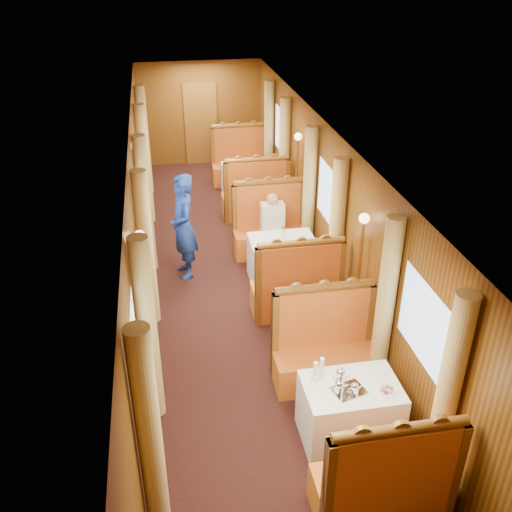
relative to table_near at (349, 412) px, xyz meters
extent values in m
cube|color=brown|center=(-0.75, 9.47, 0.62)|extent=(0.80, 0.04, 2.00)
cube|color=white|center=(0.00, 0.00, 0.00)|extent=(1.05, 0.72, 0.75)
cube|color=#AC3413|center=(0.00, -0.95, -0.15)|extent=(1.30, 0.55, 0.45)
cube|color=#AC3413|center=(0.00, -1.17, 0.48)|extent=(1.30, 0.12, 0.80)
cylinder|color=brown|center=(0.00, -1.17, 0.92)|extent=(1.23, 0.10, 0.10)
cube|color=#AC3413|center=(0.00, 0.95, -0.15)|extent=(1.30, 0.55, 0.45)
cube|color=#AC3413|center=(0.00, 1.17, 0.48)|extent=(1.30, 0.12, 0.80)
cylinder|color=brown|center=(0.00, 1.17, 0.92)|extent=(1.23, 0.10, 0.10)
cube|color=white|center=(0.00, 3.50, 0.00)|extent=(1.05, 0.72, 0.75)
cube|color=#AC3413|center=(0.00, 2.55, -0.15)|extent=(1.30, 0.55, 0.45)
cube|color=#AC3413|center=(0.00, 2.33, 0.48)|extent=(1.30, 0.12, 0.80)
cylinder|color=brown|center=(0.00, 2.33, 0.92)|extent=(1.23, 0.10, 0.10)
cube|color=#AC3413|center=(0.00, 4.45, -0.15)|extent=(1.30, 0.55, 0.45)
cube|color=#AC3413|center=(0.00, 4.67, 0.48)|extent=(1.30, 0.12, 0.80)
cylinder|color=brown|center=(0.00, 4.67, 0.92)|extent=(1.23, 0.10, 0.10)
cube|color=white|center=(0.00, 7.00, 0.00)|extent=(1.05, 0.72, 0.75)
cube|color=#AC3413|center=(0.00, 6.05, -0.15)|extent=(1.30, 0.55, 0.45)
cube|color=#AC3413|center=(0.00, 5.83, 0.48)|extent=(1.30, 0.12, 0.80)
cylinder|color=brown|center=(0.00, 5.83, 0.92)|extent=(1.23, 0.10, 0.10)
cube|color=#AC3413|center=(0.00, 7.95, -0.15)|extent=(1.30, 0.55, 0.45)
cube|color=#AC3413|center=(0.00, 8.16, 0.48)|extent=(1.30, 0.12, 0.80)
cylinder|color=brown|center=(0.00, 8.16, 0.92)|extent=(1.23, 0.10, 0.10)
cube|color=silver|center=(-0.06, -0.07, 0.38)|extent=(0.40, 0.34, 0.01)
cylinder|color=white|center=(0.33, -0.15, 0.38)|extent=(0.20, 0.20, 0.01)
cylinder|color=white|center=(-0.38, 0.13, 0.42)|extent=(0.08, 0.08, 0.08)
cylinder|color=white|center=(-0.38, 0.13, 0.55)|extent=(0.05, 0.05, 0.18)
cylinder|color=white|center=(-0.29, 0.19, 0.42)|extent=(0.08, 0.08, 0.08)
cylinder|color=white|center=(-0.29, 0.19, 0.55)|extent=(0.05, 0.05, 0.18)
cylinder|color=silver|center=(0.01, 3.49, 0.45)|extent=(0.06, 0.06, 0.14)
cylinder|color=silver|center=(0.02, 6.96, 0.45)|extent=(0.06, 0.06, 0.14)
cylinder|color=tan|center=(-2.13, -0.78, 0.80)|extent=(0.22, 0.22, 2.35)
cylinder|color=tan|center=(-2.13, 0.78, 0.80)|extent=(0.22, 0.22, 2.35)
cylinder|color=tan|center=(0.63, -0.78, 0.80)|extent=(0.22, 0.22, 2.35)
cylinder|color=tan|center=(0.63, 0.78, 0.80)|extent=(0.22, 0.22, 2.35)
cylinder|color=tan|center=(-2.13, 2.72, 0.80)|extent=(0.22, 0.22, 2.35)
cylinder|color=tan|center=(-2.13, 4.28, 0.80)|extent=(0.22, 0.22, 2.35)
cylinder|color=tan|center=(0.63, 2.72, 0.80)|extent=(0.22, 0.22, 2.35)
cylinder|color=tan|center=(0.63, 4.28, 0.80)|extent=(0.22, 0.22, 2.35)
cylinder|color=tan|center=(-2.13, 6.22, 0.80)|extent=(0.22, 0.22, 2.35)
cylinder|color=tan|center=(-2.13, 7.78, 0.80)|extent=(0.22, 0.22, 2.35)
cylinder|color=tan|center=(0.63, 6.22, 0.80)|extent=(0.22, 0.22, 2.35)
cylinder|color=tan|center=(0.63, 7.78, 0.80)|extent=(0.22, 0.22, 2.35)
cylinder|color=#BF8C3F|center=(-2.15, 1.75, 0.55)|extent=(0.04, 0.04, 1.85)
sphere|color=#FFD18C|center=(-2.15, 1.75, 1.50)|extent=(0.14, 0.14, 0.14)
cylinder|color=#BF8C3F|center=(0.65, 1.75, 0.55)|extent=(0.04, 0.04, 1.85)
sphere|color=#FFD18C|center=(0.65, 1.75, 1.50)|extent=(0.14, 0.14, 0.14)
cylinder|color=#BF8C3F|center=(-2.15, 5.25, 0.55)|extent=(0.04, 0.04, 1.85)
sphere|color=#FFD18C|center=(-2.15, 5.25, 1.50)|extent=(0.14, 0.14, 0.14)
cylinder|color=#BF8C3F|center=(0.65, 5.25, 0.55)|extent=(0.04, 0.04, 1.85)
sphere|color=#FFD18C|center=(0.65, 5.25, 1.50)|extent=(0.14, 0.14, 0.14)
imported|color=navy|center=(-1.55, 3.96, 0.51)|extent=(0.53, 0.71, 1.77)
cube|color=beige|center=(0.00, 4.31, 0.38)|extent=(0.40, 0.24, 0.55)
sphere|color=tan|center=(0.00, 4.31, 0.74)|extent=(0.20, 0.20, 0.20)
cube|color=beige|center=(0.00, 4.14, 0.15)|extent=(0.36, 0.30, 0.14)
camera|label=1|loc=(-1.84, -4.44, 4.57)|focal=40.00mm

